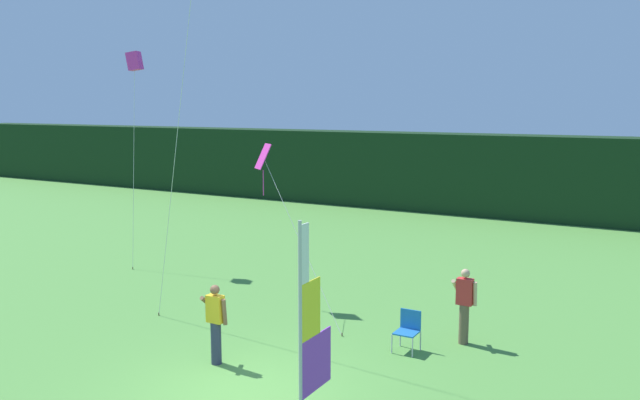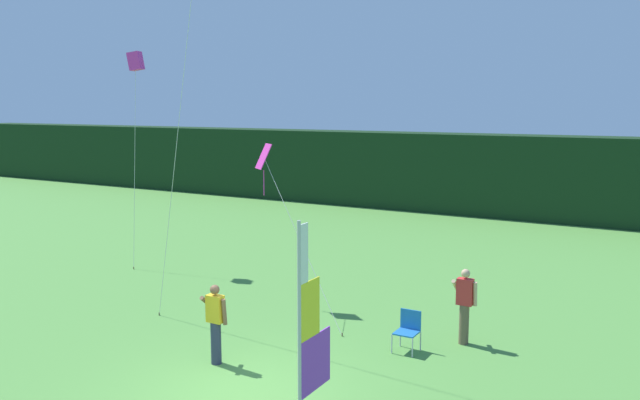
% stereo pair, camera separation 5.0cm
% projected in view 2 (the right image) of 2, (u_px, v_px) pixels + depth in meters
% --- Properties ---
extents(ground_plane, '(120.00, 120.00, 0.00)m').
position_uv_depth(ground_plane, '(242.00, 391.00, 12.35)').
color(ground_plane, '#518E3D').
extents(distant_treeline, '(80.00, 2.40, 3.93)m').
position_uv_depth(distant_treeline, '(519.00, 176.00, 31.21)').
color(distant_treeline, black).
rests_on(distant_treeline, ground).
extents(banner_flag, '(0.06, 1.03, 3.61)m').
position_uv_depth(banner_flag, '(309.00, 332.00, 10.58)').
color(banner_flag, '#B7B7BC').
rests_on(banner_flag, ground).
extents(person_near_banner, '(0.55, 0.48, 1.74)m').
position_uv_depth(person_near_banner, '(465.00, 304.00, 14.67)').
color(person_near_banner, brown).
rests_on(person_near_banner, ground).
extents(person_mid_field, '(0.55, 0.48, 1.70)m').
position_uv_depth(person_mid_field, '(216.00, 322.00, 13.54)').
color(person_mid_field, '#2D334C').
rests_on(person_mid_field, ground).
extents(folding_chair, '(0.51, 0.51, 0.89)m').
position_uv_depth(folding_chair, '(408.00, 328.00, 14.34)').
color(folding_chair, '#BCBCC1').
rests_on(folding_chair, ground).
extents(kite_magenta_box_1, '(0.93, 1.37, 7.14)m').
position_uv_depth(kite_magenta_box_1, '(136.00, 62.00, 21.71)').
color(kite_magenta_box_1, brown).
rests_on(kite_magenta_box_1, ground).
extents(kite_magenta_diamond_3, '(3.63, 1.94, 4.33)m').
position_uv_depth(kite_magenta_diamond_3, '(267.00, 165.00, 17.59)').
color(kite_magenta_diamond_3, brown).
rests_on(kite_magenta_diamond_3, ground).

